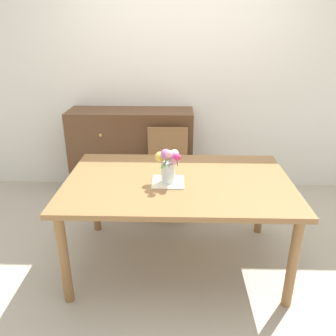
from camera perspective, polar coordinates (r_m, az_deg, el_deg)
name	(u,v)px	position (r m, az deg, el deg)	size (l,w,h in m)	color
ground_plane	(177,261)	(3.02, 1.54, -15.34)	(12.00, 12.00, 0.00)	#B7AD99
back_wall	(179,71)	(4.00, 1.82, 16.12)	(7.00, 0.10, 2.80)	silver
dining_table	(178,189)	(2.65, 1.69, -3.57)	(1.74, 1.11, 0.77)	olive
chair_far	(167,165)	(3.54, -0.09, 0.44)	(0.42, 0.42, 0.90)	olive
dresser	(132,152)	(3.98, -6.09, 2.63)	(1.40, 0.47, 1.00)	brown
placemat	(168,182)	(2.57, 0.00, -2.39)	(0.24, 0.24, 0.01)	beige
flower_vase	(169,163)	(2.51, 0.12, 0.80)	(0.19, 0.22, 0.28)	silver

